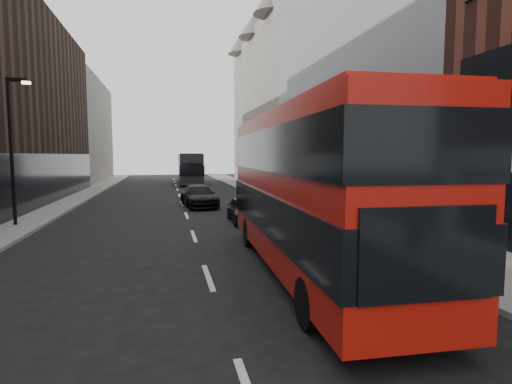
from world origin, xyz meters
TOP-DOWN VIEW (x-y plane):
  - sidewalk_right at (7.50, 25.00)m, footprint 3.00×80.00m
  - sidewalk_left at (-8.00, 25.00)m, footprint 2.00×80.00m
  - building_modern_block at (11.47, 21.00)m, footprint 5.03×22.00m
  - building_victorian at (11.38, 44.00)m, footprint 6.50×24.00m
  - building_left_mid at (-11.50, 30.00)m, footprint 5.00×24.00m
  - building_left_far at (-11.50, 52.00)m, footprint 5.00×20.00m
  - street_lamp at (-8.22, 18.00)m, footprint 1.06×0.22m
  - red_bus at (2.97, 7.83)m, footprint 3.26×11.87m
  - grey_bus at (1.72, 45.64)m, footprint 2.86×11.47m
  - car_a at (2.90, 17.16)m, footprint 1.61×3.94m
  - car_b at (4.17, 21.33)m, footprint 1.61×4.35m
  - car_c at (1.05, 24.00)m, footprint 2.55×5.18m

SIDE VIEW (x-z plane):
  - sidewalk_right at x=7.50m, z-range 0.00..0.15m
  - sidewalk_left at x=-8.00m, z-range 0.00..0.15m
  - car_a at x=2.90m, z-range 0.00..1.34m
  - car_b at x=4.17m, z-range 0.00..1.42m
  - car_c at x=1.05m, z-range 0.00..1.45m
  - grey_bus at x=1.72m, z-range 0.13..3.82m
  - red_bus at x=2.97m, z-range 0.26..5.01m
  - street_lamp at x=-8.22m, z-range 0.68..7.68m
  - building_left_far at x=-11.50m, z-range 0.00..13.00m
  - building_left_mid at x=-11.50m, z-range 0.00..14.00m
  - building_victorian at x=11.38m, z-range -0.84..20.16m
  - building_modern_block at x=11.47m, z-range -0.10..19.90m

